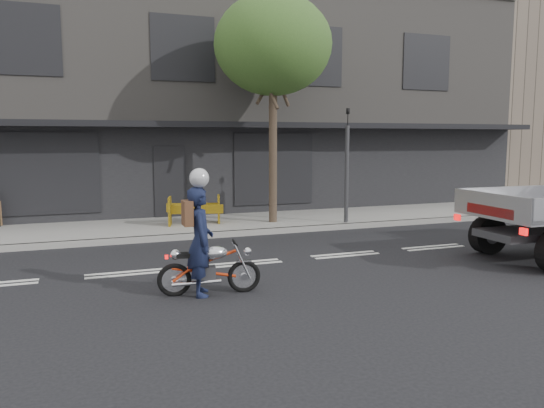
{
  "coord_description": "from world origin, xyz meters",
  "views": [
    {
      "loc": [
        -3.23,
        -10.5,
        2.65
      ],
      "look_at": [
        0.81,
        0.5,
        1.18
      ],
      "focal_mm": 35.0,
      "sensor_mm": 36.0,
      "label": 1
    }
  ],
  "objects": [
    {
      "name": "ground",
      "position": [
        0.0,
        0.0,
        0.0
      ],
      "size": [
        80.0,
        80.0,
        0.0
      ],
      "primitive_type": "plane",
      "color": "black",
      "rests_on": "ground"
    },
    {
      "name": "sidewalk",
      "position": [
        0.0,
        4.7,
        0.07
      ],
      "size": [
        32.0,
        3.2,
        0.15
      ],
      "primitive_type": "cube",
      "color": "gray",
      "rests_on": "ground"
    },
    {
      "name": "kerb",
      "position": [
        0.0,
        3.1,
        0.07
      ],
      "size": [
        32.0,
        0.2,
        0.15
      ],
      "primitive_type": "cube",
      "color": "gray",
      "rests_on": "ground"
    },
    {
      "name": "building_main",
      "position": [
        0.0,
        11.3,
        4.0
      ],
      "size": [
        26.0,
        10.0,
        8.0
      ],
      "primitive_type": "cube",
      "color": "slate",
      "rests_on": "ground"
    },
    {
      "name": "building_neighbour",
      "position": [
        20.0,
        11.3,
        5.0
      ],
      "size": [
        14.0,
        10.0,
        10.0
      ],
      "primitive_type": "cube",
      "color": "brown",
      "rests_on": "ground"
    },
    {
      "name": "street_tree",
      "position": [
        2.2,
        4.2,
        5.28
      ],
      "size": [
        3.4,
        3.4,
        6.74
      ],
      "color": "#382B21",
      "rests_on": "ground"
    },
    {
      "name": "traffic_light_pole",
      "position": [
        4.2,
        3.35,
        1.65
      ],
      "size": [
        0.12,
        0.12,
        3.5
      ],
      "color": "#2D2D30",
      "rests_on": "ground"
    },
    {
      "name": "motorcycle",
      "position": [
        -1.2,
        -1.88,
        0.46
      ],
      "size": [
        1.75,
        0.51,
        0.9
      ],
      "rotation": [
        0.0,
        0.0,
        -0.15
      ],
      "color": "black",
      "rests_on": "ground"
    },
    {
      "name": "rider",
      "position": [
        -1.35,
        -1.88,
        0.92
      ],
      "size": [
        0.53,
        0.73,
        1.84
      ],
      "primitive_type": "imported",
      "rotation": [
        0.0,
        0.0,
        1.42
      ],
      "color": "#131934",
      "rests_on": "ground"
    },
    {
      "name": "construction_barrier",
      "position": [
        -0.09,
        4.35,
        0.58
      ],
      "size": [
        1.64,
        0.97,
        0.86
      ],
      "primitive_type": null,
      "rotation": [
        0.0,
        0.0,
        -0.25
      ],
      "color": "#E4AB0C",
      "rests_on": "sidewalk"
    }
  ]
}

